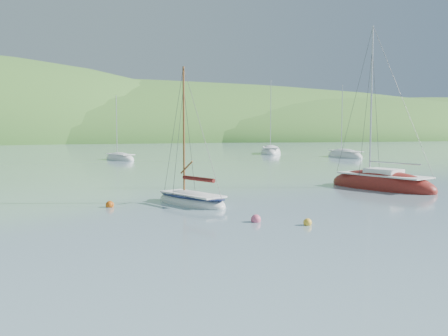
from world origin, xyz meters
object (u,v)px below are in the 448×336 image
object	(u,v)px
distant_sloop_a	(120,159)
distant_sloop_d	(345,156)
distant_sloop_b	(271,152)
daysailer_white	(191,201)
sloop_red	(381,185)

from	to	relation	value
distant_sloop_a	distant_sloop_d	world-z (taller)	distant_sloop_d
distant_sloop_b	daysailer_white	bearing A→B (deg)	-96.75
distant_sloop_a	distant_sloop_d	xyz separation A→B (m)	(32.15, -4.15, 0.03)
sloop_red	distant_sloop_b	xyz separation A→B (m)	(11.37, 46.68, -0.02)
sloop_red	distant_sloop_b	size ratio (longest dim) A/B	0.94
distant_sloop_a	distant_sloop_b	xyz separation A→B (m)	(25.80, 8.63, 0.05)
sloop_red	distant_sloop_b	distance (m)	48.05
daysailer_white	sloop_red	world-z (taller)	sloop_red
daysailer_white	distant_sloop_b	size ratio (longest dim) A/B	0.63
distant_sloop_d	daysailer_white	bearing A→B (deg)	-131.32
sloop_red	distant_sloop_b	bearing A→B (deg)	57.47
daysailer_white	distant_sloop_d	distance (m)	49.04
daysailer_white	distant_sloop_d	xyz separation A→B (m)	(32.45, 36.76, -0.01)
daysailer_white	distant_sloop_d	bearing A→B (deg)	24.32
sloop_red	distant_sloop_d	bearing A→B (deg)	43.57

